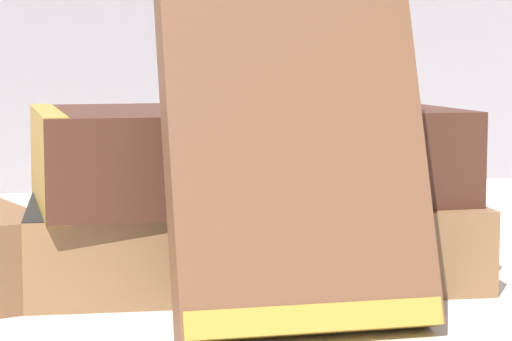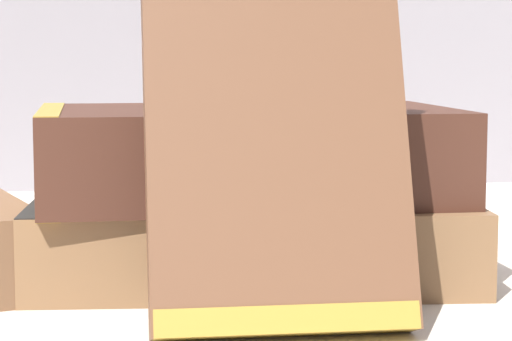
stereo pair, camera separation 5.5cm
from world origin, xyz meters
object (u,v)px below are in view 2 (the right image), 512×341
(book_flat_bottom, at_px, (241,238))
(book_leaning_front, at_px, (277,156))
(pocket_watch, at_px, (331,101))
(book_flat_top, at_px, (238,154))

(book_flat_bottom, distance_m, book_leaning_front, 0.12)
(pocket_watch, bearing_deg, book_flat_bottom, -175.52)
(book_flat_top, height_order, pocket_watch, pocket_watch)
(book_leaning_front, height_order, pocket_watch, book_leaning_front)
(book_flat_bottom, height_order, book_leaning_front, book_leaning_front)
(book_flat_bottom, bearing_deg, book_leaning_front, -84.38)
(book_leaning_front, bearing_deg, pocket_watch, 66.67)
(book_flat_bottom, xyz_separation_m, book_leaning_front, (0.00, -0.11, 0.06))
(pocket_watch, bearing_deg, book_flat_top, -172.76)
(book_leaning_front, distance_m, pocket_watch, 0.12)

